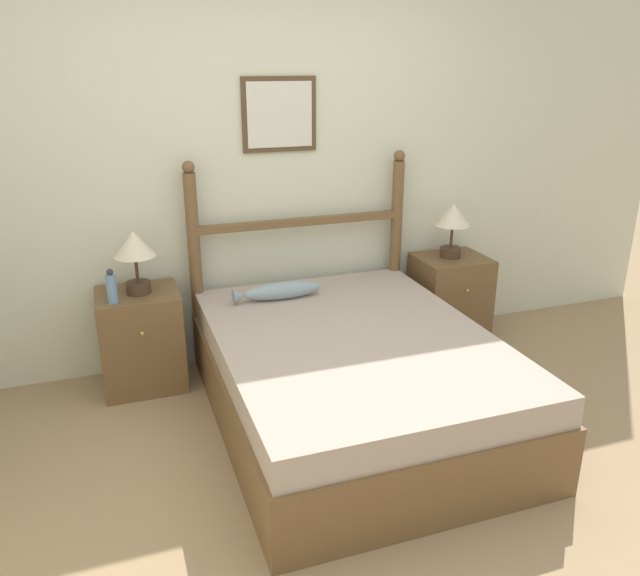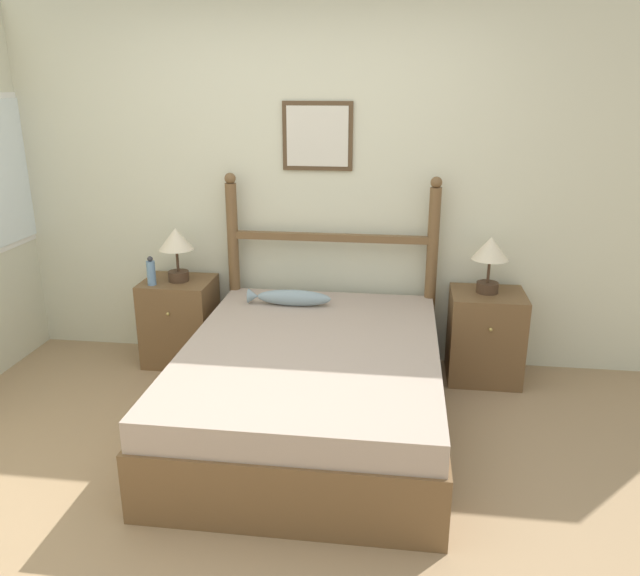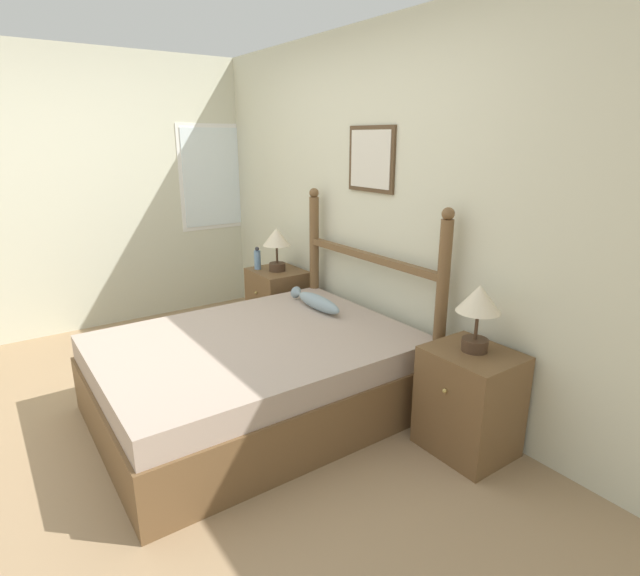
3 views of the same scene
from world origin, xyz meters
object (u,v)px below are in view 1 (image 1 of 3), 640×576
Objects in this scene: bottle at (112,287)px; fish_pillow at (278,291)px; bed at (353,378)px; table_lamp_right at (453,220)px; nightstand_left at (142,340)px; table_lamp_left at (135,250)px; nightstand_right at (449,298)px.

fish_pillow is (0.99, -0.03, -0.13)m from bottle.
bed is 1.48m from bottle.
fish_pillow is at bearing 110.42° from bed.
table_lamp_right is at bearing 7.29° from fish_pillow.
nightstand_left reaches higher than bed.
table_lamp_left is at bearing -179.42° from table_lamp_right.
table_lamp_right is (2.16, 0.02, 0.00)m from table_lamp_left.
fish_pillow is (0.84, -0.15, -0.31)m from table_lamp_left.
table_lamp_right is 0.68× the size of fish_pillow.
fish_pillow is (-0.24, 0.66, 0.32)m from bed.
nightstand_right is 1.62× the size of table_lamp_left.
nightstand_left is at bearing 143.50° from bed.
table_lamp_right is (1.08, 0.83, 0.63)m from bed.
nightstand_right is at bearing 6.58° from fish_pillow.
table_lamp_left is (0.02, -0.01, 0.58)m from nightstand_left.
nightstand_left is at bearing -179.60° from table_lamp_right.
nightstand_right is 1.62× the size of table_lamp_right.
table_lamp_left is 0.26m from bottle.
nightstand_left is 1.62× the size of table_lamp_right.
nightstand_left is 0.45m from bottle.
bottle is at bearing 178.21° from fish_pillow.
nightstand_left is 2.19m from nightstand_right.
bed is at bearing -36.67° from table_lamp_left.
bottle is (-2.32, -0.14, -0.18)m from table_lamp_right.
table_lamp_right is 1.86× the size of bottle.
nightstand_right is 1.10× the size of fish_pillow.
nightstand_left is 0.91m from fish_pillow.
nightstand_right is at bearing -53.16° from table_lamp_right.
bed is 0.77m from fish_pillow.
table_lamp_left is 2.16m from table_lamp_right.
table_lamp_left reaches higher than bed.
table_lamp_left and table_lamp_right have the same top height.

